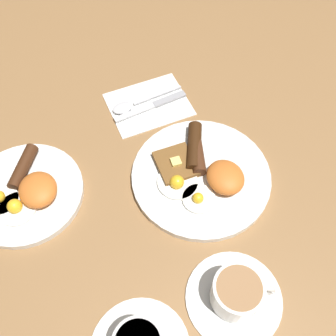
{
  "coord_description": "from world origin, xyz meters",
  "views": [
    {
      "loc": [
        -0.37,
        0.23,
        0.7
      ],
      "look_at": [
        0.03,
        0.06,
        0.03
      ],
      "focal_mm": 42.0,
      "sensor_mm": 36.0,
      "label": 1
    }
  ],
  "objects_px": {
    "spoon": "(130,105)",
    "breakfast_plate_near": "(201,174)",
    "breakfast_plate_far": "(26,192)",
    "teacup_near": "(236,294)",
    "knife": "(155,105)"
  },
  "relations": [
    {
      "from": "breakfast_plate_near",
      "to": "breakfast_plate_far",
      "type": "xyz_separation_m",
      "value": [
        0.09,
        0.34,
        0.0
      ]
    },
    {
      "from": "breakfast_plate_near",
      "to": "teacup_near",
      "type": "height_order",
      "value": "teacup_near"
    },
    {
      "from": "breakfast_plate_far",
      "to": "spoon",
      "type": "relative_size",
      "value": 1.35
    },
    {
      "from": "knife",
      "to": "spoon",
      "type": "xyz_separation_m",
      "value": [
        0.02,
        0.05,
        0.0
      ]
    },
    {
      "from": "teacup_near",
      "to": "knife",
      "type": "relative_size",
      "value": 0.92
    },
    {
      "from": "spoon",
      "to": "breakfast_plate_near",
      "type": "bearing_deg",
      "value": 102.08
    },
    {
      "from": "breakfast_plate_far",
      "to": "teacup_near",
      "type": "distance_m",
      "value": 0.45
    },
    {
      "from": "breakfast_plate_near",
      "to": "knife",
      "type": "relative_size",
      "value": 1.57
    },
    {
      "from": "breakfast_plate_near",
      "to": "knife",
      "type": "xyz_separation_m",
      "value": [
        0.22,
        0.02,
        -0.01
      ]
    },
    {
      "from": "breakfast_plate_far",
      "to": "spoon",
      "type": "xyz_separation_m",
      "value": [
        0.14,
        -0.27,
        -0.01
      ]
    },
    {
      "from": "breakfast_plate_far",
      "to": "teacup_near",
      "type": "bearing_deg",
      "value": -139.5
    },
    {
      "from": "breakfast_plate_near",
      "to": "spoon",
      "type": "xyz_separation_m",
      "value": [
        0.24,
        0.07,
        -0.01
      ]
    },
    {
      "from": "breakfast_plate_far",
      "to": "spoon",
      "type": "distance_m",
      "value": 0.31
    },
    {
      "from": "teacup_near",
      "to": "spoon",
      "type": "height_order",
      "value": "teacup_near"
    },
    {
      "from": "teacup_near",
      "to": "breakfast_plate_near",
      "type": "bearing_deg",
      "value": -11.57
    }
  ]
}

